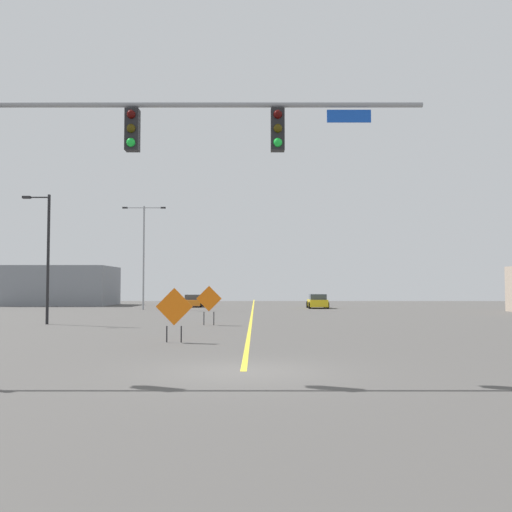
{
  "coord_description": "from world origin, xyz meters",
  "views": [
    {
      "loc": [
        0.31,
        -14.79,
        2.07
      ],
      "look_at": [
        0.26,
        33.66,
        4.55
      ],
      "focal_mm": 42.2,
      "sensor_mm": 36.0,
      "label": 1
    }
  ],
  "objects_px": {
    "street_lamp_far_right": "(47,252)",
    "car_orange_far": "(194,301)",
    "street_lamp_mid_right": "(144,249)",
    "construction_sign_right_shoulder": "(210,300)",
    "traffic_signal_assembly": "(55,150)",
    "construction_sign_left_shoulder": "(175,309)",
    "car_yellow_mid": "(318,301)"
  },
  "relations": [
    {
      "from": "street_lamp_far_right",
      "to": "car_yellow_mid",
      "type": "height_order",
      "value": "street_lamp_far_right"
    },
    {
      "from": "street_lamp_mid_right",
      "to": "traffic_signal_assembly",
      "type": "bearing_deg",
      "value": -82.53
    },
    {
      "from": "street_lamp_mid_right",
      "to": "construction_sign_left_shoulder",
      "type": "bearing_deg",
      "value": -77.4
    },
    {
      "from": "traffic_signal_assembly",
      "to": "street_lamp_mid_right",
      "type": "distance_m",
      "value": 40.21
    },
    {
      "from": "construction_sign_left_shoulder",
      "to": "car_orange_far",
      "type": "relative_size",
      "value": 0.45
    },
    {
      "from": "traffic_signal_assembly",
      "to": "car_orange_far",
      "type": "bearing_deg",
      "value": 91.72
    },
    {
      "from": "street_lamp_mid_right",
      "to": "car_orange_far",
      "type": "distance_m",
      "value": 9.72
    },
    {
      "from": "construction_sign_right_shoulder",
      "to": "car_yellow_mid",
      "type": "bearing_deg",
      "value": 71.61
    },
    {
      "from": "street_lamp_far_right",
      "to": "construction_sign_right_shoulder",
      "type": "distance_m",
      "value": 9.51
    },
    {
      "from": "street_lamp_mid_right",
      "to": "car_yellow_mid",
      "type": "relative_size",
      "value": 2.47
    },
    {
      "from": "traffic_signal_assembly",
      "to": "car_orange_far",
      "type": "height_order",
      "value": "traffic_signal_assembly"
    },
    {
      "from": "street_lamp_mid_right",
      "to": "street_lamp_far_right",
      "type": "xyz_separation_m",
      "value": [
        -1.41,
        -21.38,
        -1.55
      ]
    },
    {
      "from": "traffic_signal_assembly",
      "to": "street_lamp_far_right",
      "type": "distance_m",
      "value": 19.7
    },
    {
      "from": "car_orange_far",
      "to": "construction_sign_left_shoulder",
      "type": "bearing_deg",
      "value": -85.12
    },
    {
      "from": "construction_sign_left_shoulder",
      "to": "construction_sign_right_shoulder",
      "type": "height_order",
      "value": "construction_sign_right_shoulder"
    },
    {
      "from": "street_lamp_mid_right",
      "to": "construction_sign_right_shoulder",
      "type": "bearing_deg",
      "value": -70.79
    },
    {
      "from": "street_lamp_mid_right",
      "to": "car_yellow_mid",
      "type": "height_order",
      "value": "street_lamp_mid_right"
    },
    {
      "from": "traffic_signal_assembly",
      "to": "car_yellow_mid",
      "type": "height_order",
      "value": "traffic_signal_assembly"
    },
    {
      "from": "car_yellow_mid",
      "to": "street_lamp_far_right",
      "type": "bearing_deg",
      "value": -125.37
    },
    {
      "from": "street_lamp_mid_right",
      "to": "car_yellow_mid",
      "type": "bearing_deg",
      "value": 11.84
    },
    {
      "from": "traffic_signal_assembly",
      "to": "construction_sign_left_shoulder",
      "type": "relative_size",
      "value": 7.19
    },
    {
      "from": "construction_sign_left_shoulder",
      "to": "car_orange_far",
      "type": "bearing_deg",
      "value": 94.88
    },
    {
      "from": "street_lamp_far_right",
      "to": "construction_sign_left_shoulder",
      "type": "distance_m",
      "value": 14.06
    },
    {
      "from": "street_lamp_mid_right",
      "to": "street_lamp_far_right",
      "type": "height_order",
      "value": "street_lamp_mid_right"
    },
    {
      "from": "traffic_signal_assembly",
      "to": "street_lamp_mid_right",
      "type": "height_order",
      "value": "street_lamp_mid_right"
    },
    {
      "from": "construction_sign_left_shoulder",
      "to": "car_yellow_mid",
      "type": "relative_size",
      "value": 0.53
    },
    {
      "from": "traffic_signal_assembly",
      "to": "car_yellow_mid",
      "type": "distance_m",
      "value": 44.88
    },
    {
      "from": "traffic_signal_assembly",
      "to": "car_yellow_mid",
      "type": "bearing_deg",
      "value": 75.8
    },
    {
      "from": "construction_sign_right_shoulder",
      "to": "construction_sign_left_shoulder",
      "type": "bearing_deg",
      "value": -92.9
    },
    {
      "from": "construction_sign_left_shoulder",
      "to": "construction_sign_right_shoulder",
      "type": "distance_m",
      "value": 10.08
    },
    {
      "from": "street_lamp_mid_right",
      "to": "construction_sign_right_shoulder",
      "type": "distance_m",
      "value": 23.77
    },
    {
      "from": "street_lamp_far_right",
      "to": "car_orange_far",
      "type": "height_order",
      "value": "street_lamp_far_right"
    }
  ]
}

